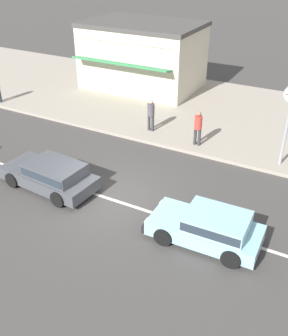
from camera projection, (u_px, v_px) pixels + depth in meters
ground_plane at (109, 199)px, 14.46m from camera, size 160.00×160.00×0.00m
lane_centre_stripe at (109, 199)px, 14.46m from camera, size 50.40×0.14×0.01m
kerb_strip at (203, 110)px, 21.71m from camera, size 68.00×10.00×0.15m
hatchback_pale_blue_0 at (209, 226)px, 12.15m from camera, size 3.61×1.79×1.10m
hatchback_dark_grey_2 at (51, 174)px, 14.83m from camera, size 4.03×1.97×1.10m
pedestrian_near_clock at (198, 126)px, 17.43m from camera, size 0.34×0.34×1.62m
pedestrian_mid_kerb at (151, 113)px, 18.78m from camera, size 0.34×0.34×1.58m
shopfront_corner_warung at (143, 55)px, 24.02m from camera, size 6.93×5.36×3.89m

